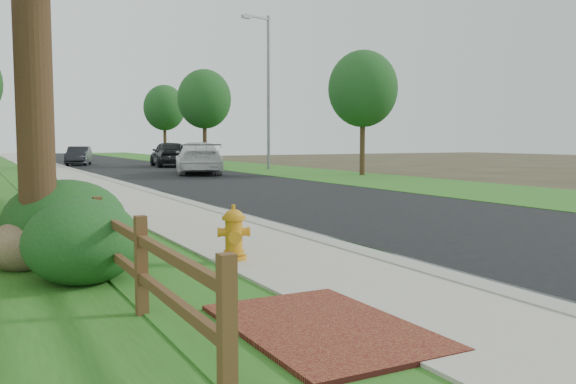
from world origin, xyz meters
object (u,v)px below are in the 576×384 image
ranch_fence (62,206)px  streetlight (266,83)px  fire_hydrant (234,235)px  dark_car_mid (169,154)px  white_suv (198,158)px

ranch_fence → streetlight: 26.54m
streetlight → fire_hydrant: bearing=-116.8°
ranch_fence → fire_hydrant: 4.43m
fire_hydrant → streetlight: size_ratio=0.09×
fire_hydrant → dark_car_mid: dark_car_mid is taller
ranch_fence → white_suv: bearing=63.6°
white_suv → dark_car_mid: bearing=-80.7°
fire_hydrant → dark_car_mid: bearing=74.8°
streetlight → white_suv: bearing=-156.4°
white_suv → streetlight: bearing=-139.8°
fire_hydrant → streetlight: bearing=63.2°
fire_hydrant → ranch_fence: bearing=115.4°
fire_hydrant → white_suv: bearing=71.8°
white_suv → ranch_fence: bearing=80.1°
fire_hydrant → streetlight: streetlight is taller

